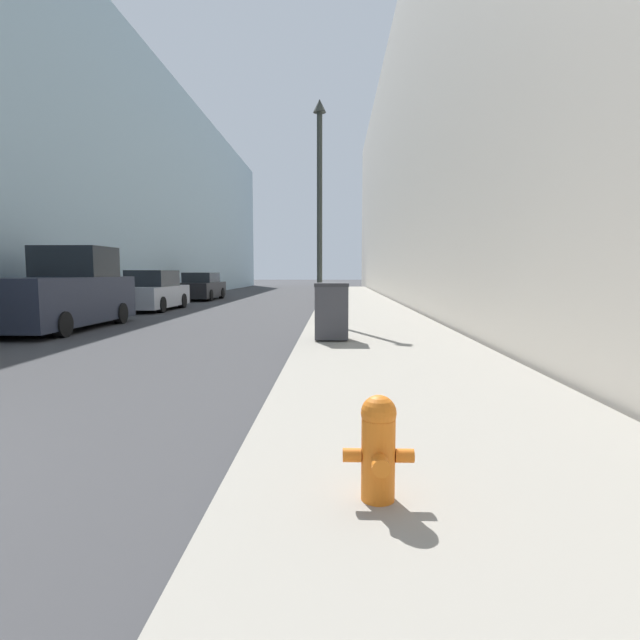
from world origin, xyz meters
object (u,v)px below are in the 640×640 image
parked_sedan_near (153,292)px  parked_sedan_far (202,287)px  fire_hydrant (378,446)px  lamppost (320,204)px  pickup_truck (62,294)px  trash_bin (332,311)px

parked_sedan_near → parked_sedan_far: size_ratio=0.97×
fire_hydrant → lamppost: bearing=93.6°
pickup_truck → parked_sedan_near: 6.94m
lamppost → parked_sedan_near: size_ratio=1.40×
trash_bin → parked_sedan_far: (-7.60, 17.71, -0.03)m
lamppost → pickup_truck: size_ratio=1.19×
trash_bin → pickup_truck: (-7.56, 2.94, 0.22)m
pickup_truck → parked_sedan_near: bearing=89.7°
parked_sedan_far → lamppost: bearing=-62.5°
fire_hydrant → pickup_truck: bearing=126.8°
fire_hydrant → parked_sedan_near: size_ratio=0.15×
parked_sedan_near → parked_sedan_far: 7.84m
parked_sedan_near → pickup_truck: bearing=-90.3°
lamppost → trash_bin: bearing=-84.4°
trash_bin → parked_sedan_near: 12.42m
fire_hydrant → trash_bin: size_ratio=0.56×
fire_hydrant → parked_sedan_far: bearing=107.4°
lamppost → parked_sedan_far: size_ratio=1.36×
fire_hydrant → parked_sedan_far: (-7.96, 25.37, 0.24)m
pickup_truck → parked_sedan_far: 14.77m
lamppost → parked_sedan_far: (-7.22, 13.86, -2.83)m
fire_hydrant → pickup_truck: pickup_truck is taller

